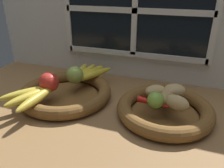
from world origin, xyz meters
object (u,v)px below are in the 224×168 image
at_px(potato_back, 174,91).
at_px(potato_large, 166,97).
at_px(apple_red_front, 49,82).
at_px(fruit_bowl_right, 165,109).
at_px(chili_pepper, 156,104).
at_px(banana_bunch_back, 88,73).
at_px(fruit_bowl_left, 66,92).
at_px(potato_oblong, 155,91).
at_px(lime_near, 155,100).
at_px(banana_bunch_front, 32,95).
at_px(potato_small, 177,103).
at_px(apple_green_back, 75,75).

height_order(potato_back, potato_large, potato_back).
bearing_deg(apple_red_front, fruit_bowl_right, 7.29).
bearing_deg(chili_pepper, banana_bunch_back, 164.91).
bearing_deg(potato_back, fruit_bowl_left, -173.01).
bearing_deg(fruit_bowl_right, apple_red_front, -172.71).
height_order(apple_red_front, potato_oblong, apple_red_front).
relative_size(potato_oblong, lime_near, 1.39).
distance_m(potato_back, potato_large, 0.05).
bearing_deg(chili_pepper, apple_red_front, -165.40).
distance_m(apple_red_front, potato_oblong, 0.39).
xyz_separation_m(potato_oblong, lime_near, (0.01, -0.08, 0.01)).
xyz_separation_m(banana_bunch_front, potato_back, (0.46, 0.18, 0.01)).
bearing_deg(potato_small, apple_green_back, 168.89).
relative_size(banana_bunch_back, potato_oblong, 2.67).
height_order(apple_red_front, potato_large, apple_red_front).
height_order(potato_back, potato_oblong, potato_back).
relative_size(fruit_bowl_right, potato_large, 4.23).
height_order(fruit_bowl_right, apple_green_back, apple_green_back).
height_order(potato_oblong, lime_near, lime_near).
height_order(banana_bunch_front, chili_pepper, banana_bunch_front).
xyz_separation_m(apple_green_back, lime_near, (0.33, -0.09, -0.01)).
xyz_separation_m(fruit_bowl_left, banana_bunch_front, (-0.06, -0.13, 0.04)).
distance_m(apple_red_front, banana_bunch_back, 0.20).
height_order(potato_back, lime_near, lime_near).
relative_size(apple_red_front, potato_oblong, 0.97).
relative_size(potato_small, lime_near, 1.48).
height_order(fruit_bowl_right, potato_small, potato_small).
bearing_deg(apple_red_front, chili_pepper, 2.23).
relative_size(banana_bunch_back, potato_back, 2.61).
distance_m(banana_bunch_front, banana_bunch_back, 0.27).
height_order(fruit_bowl_right, banana_bunch_front, banana_bunch_front).
distance_m(banana_bunch_front, potato_small, 0.49).
distance_m(fruit_bowl_right, lime_near, 0.08).
relative_size(potato_small, chili_pepper, 0.63).
distance_m(banana_bunch_back, potato_back, 0.38).
xyz_separation_m(potato_large, lime_near, (-0.03, -0.04, 0.00)).
bearing_deg(banana_bunch_back, lime_near, -28.42).
bearing_deg(banana_bunch_front, potato_large, 16.24).
relative_size(apple_red_front, potato_large, 0.94).
xyz_separation_m(apple_red_front, potato_small, (0.46, 0.02, -0.01)).
height_order(potato_large, chili_pepper, potato_large).
height_order(fruit_bowl_left, potato_small, potato_small).
bearing_deg(banana_bunch_front, potato_back, 21.05).
bearing_deg(potato_large, apple_red_front, -172.71).
height_order(fruit_bowl_left, fruit_bowl_right, same).
height_order(potato_small, potato_oblong, potato_small).
xyz_separation_m(potato_back, chili_pepper, (-0.05, -0.09, -0.01)).
xyz_separation_m(fruit_bowl_left, potato_oblong, (0.34, 0.03, 0.05)).
xyz_separation_m(potato_small, potato_large, (-0.04, 0.04, -0.00)).
xyz_separation_m(fruit_bowl_right, apple_green_back, (-0.36, 0.04, 0.06)).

